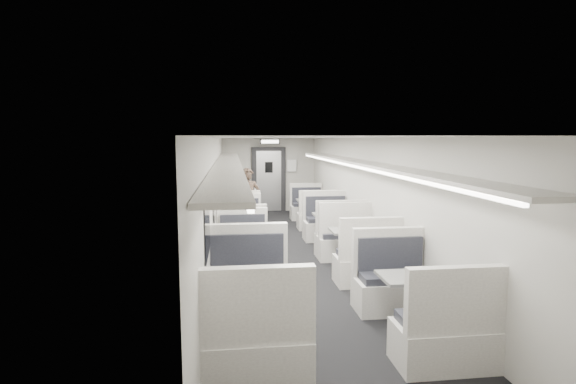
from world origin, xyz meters
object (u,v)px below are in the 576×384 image
object	(u,v)px
passenger	(248,201)
exit_sign	(270,142)
booth_left_c	(244,255)
booth_left_b	(241,230)
booth_right_d	(415,304)
booth_right_b	(334,230)
booth_left_a	(240,213)
vestibule_door	(269,180)
booth_right_c	(354,249)
booth_right_a	(311,211)
booth_left_d	(250,309)

from	to	relation	value
passenger	exit_sign	distance (m)	3.27
booth_left_c	passenger	xyz separation A→B (m)	(0.21, 3.49, 0.47)
booth_left_b	booth_right_d	size ratio (longest dim) A/B	0.94
booth_left_c	booth_right_b	distance (m)	2.64
booth_left_a	booth_left_c	bearing A→B (deg)	-90.00
booth_right_d	vestibule_door	world-z (taller)	vestibule_door
booth_right_c	booth_right_a	bearing A→B (deg)	90.00
booth_right_a	passenger	world-z (taller)	passenger
booth_right_a	booth_right_d	bearing A→B (deg)	-90.00
booth_left_c	vestibule_door	distance (m)	6.91
booth_right_d	booth_right_c	bearing A→B (deg)	90.00
booth_left_d	booth_right_a	size ratio (longest dim) A/B	1.16
booth_left_b	passenger	bearing A→B (deg)	81.05
booth_right_c	booth_right_d	bearing A→B (deg)	-90.00
exit_sign	booth_left_b	bearing A→B (deg)	-103.51
booth_right_b	exit_sign	xyz separation A→B (m)	(-1.00, 4.59, 1.90)
booth_right_a	booth_left_d	bearing A→B (deg)	-105.59
booth_right_c	vestibule_door	distance (m)	6.85
booth_left_a	booth_right_d	distance (m)	7.34
booth_left_b	booth_right_b	xyz separation A→B (m)	(2.00, -0.43, 0.03)
passenger	booth_left_d	bearing A→B (deg)	-102.94
booth_left_b	booth_right_c	distance (m)	2.89
vestibule_door	booth_right_d	bearing A→B (deg)	-83.98
booth_left_d	booth_right_a	distance (m)	7.44
booth_left_b	booth_left_a	bearing A→B (deg)	90.00
booth_left_c	passenger	size ratio (longest dim) A/B	1.18
booth_left_a	booth_right_d	size ratio (longest dim) A/B	0.96
booth_left_d	booth_right_d	bearing A→B (deg)	-0.54
booth_left_a	vestibule_door	world-z (taller)	vestibule_door
booth_left_a	booth_right_c	xyz separation A→B (m)	(2.00, -4.33, 0.02)
booth_left_b	booth_right_c	xyz separation A→B (m)	(2.00, -2.09, 0.02)
passenger	vestibule_door	xyz separation A→B (m)	(0.79, 3.31, 0.22)
vestibule_door	booth_left_a	bearing A→B (deg)	-112.48
booth_left_d	booth_right_d	distance (m)	2.00
booth_right_c	exit_sign	size ratio (longest dim) A/B	3.44
booth_right_b	passenger	size ratio (longest dim) A/B	1.30
booth_right_a	booth_right_b	distance (m)	2.79
booth_right_b	exit_sign	size ratio (longest dim) A/B	3.46
booth_left_a	exit_sign	world-z (taller)	exit_sign
booth_left_c	booth_right_b	size ratio (longest dim) A/B	0.91
booth_left_b	booth_right_b	distance (m)	2.05
booth_left_d	booth_right_d	world-z (taller)	booth_left_d
booth_left_d	exit_sign	world-z (taller)	exit_sign
booth_left_a	booth_right_b	distance (m)	3.33
booth_left_c	booth_right_b	bearing A→B (deg)	40.64
booth_right_a	booth_right_c	bearing A→B (deg)	-90.00
vestibule_door	booth_right_c	bearing A→B (deg)	-81.57
booth_right_d	booth_left_d	bearing A→B (deg)	179.46
booth_right_b	passenger	distance (m)	2.56
booth_left_b	exit_sign	distance (m)	4.69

